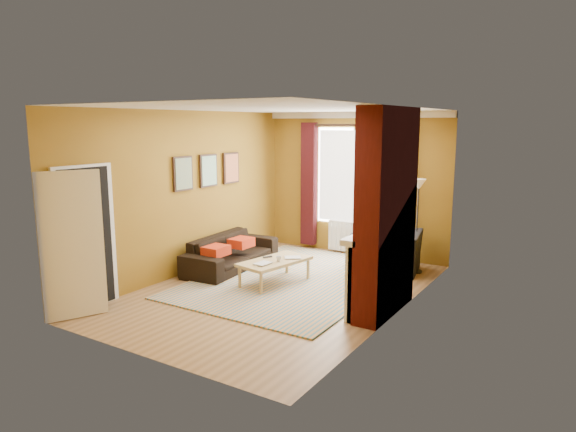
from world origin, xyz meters
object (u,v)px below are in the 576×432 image
(wicker_stool, at_px, (384,252))
(floor_lamp, at_px, (418,199))
(armchair, at_px, (387,251))
(coffee_table, at_px, (275,262))
(sofa, at_px, (231,252))

(wicker_stool, height_order, floor_lamp, floor_lamp)
(armchair, xyz_separation_m, coffee_table, (-1.28, -1.64, -0.00))
(armchair, bearing_deg, floor_lamp, -163.11)
(coffee_table, relative_size, floor_lamp, 0.79)
(floor_lamp, bearing_deg, armchair, -152.01)
(armchair, height_order, coffee_table, armchair)
(sofa, xyz_separation_m, floor_lamp, (2.90, 1.52, 1.00))
(sofa, relative_size, coffee_table, 1.57)
(coffee_table, xyz_separation_m, wicker_stool, (1.02, 2.16, -0.16))
(sofa, bearing_deg, floor_lamp, -66.59)
(armchair, distance_m, coffee_table, 2.08)
(armchair, bearing_deg, coffee_table, 41.03)
(coffee_table, bearing_deg, armchair, 63.12)
(armchair, distance_m, wicker_stool, 0.60)
(coffee_table, bearing_deg, wicker_stool, 75.64)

